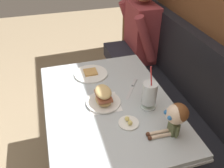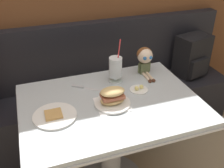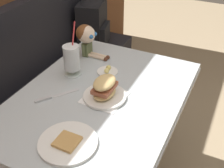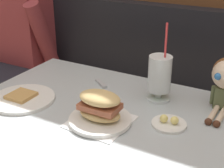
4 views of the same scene
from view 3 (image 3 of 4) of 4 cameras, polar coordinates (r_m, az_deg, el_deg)
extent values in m
cube|color=black|center=(2.09, -16.79, -9.28)|extent=(2.60, 0.48, 0.45)
cube|color=#B2BCC1|center=(1.48, -2.56, -2.82)|extent=(1.10, 0.80, 0.03)
cube|color=#B7BABF|center=(1.50, -2.53, -3.52)|extent=(1.11, 0.81, 0.02)
cylinder|color=#A5A8AD|center=(1.73, -2.25, -12.30)|extent=(0.14, 0.14, 0.65)
cylinder|color=white|center=(1.23, -8.70, -11.39)|extent=(0.25, 0.25, 0.01)
cube|color=tan|center=(1.22, -8.89, -11.16)|extent=(0.10, 0.10, 0.01)
cylinder|color=silver|center=(1.65, -7.71, 2.01)|extent=(0.10, 0.10, 0.01)
cylinder|color=silver|center=(1.64, -7.77, 2.59)|extent=(0.03, 0.03, 0.03)
cylinder|color=silver|center=(1.60, -8.00, 5.18)|extent=(0.09, 0.09, 0.14)
cylinder|color=#ADE0A8|center=(1.60, -7.98, 4.92)|extent=(0.08, 0.08, 0.12)
cylinder|color=#DB383D|center=(1.56, -7.74, 8.50)|extent=(0.02, 0.04, 0.22)
cube|color=white|center=(1.46, -1.43, -2.65)|extent=(0.21, 0.21, 0.00)
cylinder|color=white|center=(1.46, -1.44, -2.40)|extent=(0.22, 0.22, 0.01)
ellipsoid|color=tan|center=(1.44, -1.45, -1.62)|extent=(0.15, 0.10, 0.04)
cube|color=#995138|center=(1.43, -1.47, -0.71)|extent=(0.14, 0.09, 0.02)
ellipsoid|color=tan|center=(1.41, -1.49, 0.35)|extent=(0.15, 0.10, 0.04)
cylinder|color=white|center=(1.65, -0.91, 2.43)|extent=(0.12, 0.12, 0.01)
sphere|color=#F4E07A|center=(1.63, -1.08, 2.66)|extent=(0.03, 0.03, 0.03)
sphere|color=#F4E07A|center=(1.66, -0.69, 3.29)|extent=(0.03, 0.03, 0.03)
cube|color=silver|center=(1.51, -9.07, -1.74)|extent=(0.13, 0.10, 0.00)
cube|color=#B2B5BA|center=(1.48, -13.46, -2.96)|extent=(0.08, 0.06, 0.01)
cube|color=#5B6642|center=(1.83, -4.96, 6.99)|extent=(0.07, 0.04, 0.08)
sphere|color=beige|center=(1.78, -5.11, 9.76)|extent=(0.11, 0.11, 0.11)
ellipsoid|color=brown|center=(1.79, -5.46, 10.06)|extent=(0.12, 0.11, 0.10)
sphere|color=#2D6BB2|center=(1.74, -4.15, 9.31)|extent=(0.03, 0.03, 0.03)
sphere|color=#2D6BB2|center=(1.78, -3.40, 9.85)|extent=(0.03, 0.03, 0.03)
cylinder|color=beige|center=(1.79, -2.97, 5.34)|extent=(0.02, 0.12, 0.02)
cylinder|color=beige|center=(1.82, -2.52, 5.73)|extent=(0.02, 0.12, 0.02)
sphere|color=#4C2819|center=(1.77, -1.29, 4.90)|extent=(0.03, 0.03, 0.03)
sphere|color=#4C2819|center=(1.79, -0.85, 5.30)|extent=(0.03, 0.03, 0.03)
cylinder|color=#5B6642|center=(1.80, -5.66, 6.56)|extent=(0.02, 0.02, 0.07)
cylinder|color=#5B6642|center=(1.86, -4.29, 7.63)|extent=(0.02, 0.02, 0.07)
cube|color=black|center=(2.56, -3.92, 11.87)|extent=(0.34, 0.27, 0.38)
cube|color=black|center=(2.54, -1.46, 9.85)|extent=(0.22, 0.10, 0.17)
ellipsoid|color=black|center=(2.49, -4.09, 15.68)|extent=(0.32, 0.25, 0.07)
camera|label=1|loc=(2.20, 23.48, 35.34)|focal=38.48mm
camera|label=2|loc=(0.92, 79.92, 10.35)|focal=42.46mm
camera|label=4|loc=(1.58, 37.55, 17.14)|focal=51.49mm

